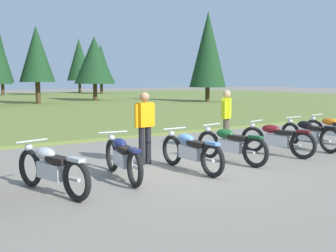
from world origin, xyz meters
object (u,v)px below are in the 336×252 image
Objects in this scene: rider_with_back_turned at (145,124)px; rider_in_hivis_vest at (226,116)px; motorcycle_black at (309,134)px; motorcycle_silver at (51,169)px; motorcycle_sky_blue at (191,151)px; motorcycle_navy at (122,157)px; motorcycle_maroon at (276,139)px; motorcycle_orange at (334,130)px; motorcycle_british_green at (230,144)px.

rider_in_hivis_vest is at bearing 9.43° from rider_with_back_turned.
motorcycle_black is 2.40m from rider_in_hivis_vest.
motorcycle_silver and motorcycle_black have the same top height.
rider_in_hivis_vest reaches higher than motorcycle_sky_blue.
motorcycle_maroon is at bearing 0.16° from motorcycle_navy.
rider_in_hivis_vest reaches higher than motorcycle_orange.
motorcycle_sky_blue is 1.00× the size of motorcycle_black.
motorcycle_orange is (1.38, 0.15, 0.00)m from motorcycle_black.
motorcycle_navy is 1.00× the size of motorcycle_orange.
motorcycle_black is at bearing -173.61° from motorcycle_orange.
rider_in_hivis_vest reaches higher than motorcycle_black.
rider_with_back_turned and rider_in_hivis_vest have the same top height.
motorcycle_orange is (2.86, 0.29, 0.00)m from motorcycle_maroon.
motorcycle_black is at bearing -32.32° from rider_in_hivis_vest.
motorcycle_orange is (5.75, 0.49, 0.00)m from motorcycle_sky_blue.
motorcycle_maroon is (4.43, 0.01, 0.00)m from motorcycle_navy.
motorcycle_british_green is (4.32, 0.25, 0.00)m from motorcycle_silver.
motorcycle_sky_blue and motorcycle_black have the same top height.
rider_with_back_turned reaches higher than motorcycle_maroon.
rider_with_back_turned is 2.93m from rider_in_hivis_vest.
motorcycle_maroon is (5.92, 0.28, 0.00)m from motorcycle_silver.
motorcycle_orange is (7.29, 0.30, 0.00)m from motorcycle_navy.
motorcycle_british_green is 1.25× the size of rider_with_back_turned.
motorcycle_sky_blue is at bearing -146.51° from rider_in_hivis_vest.
motorcycle_black is at bearing 3.20° from motorcycle_silver.
motorcycle_orange is at bearing -5.64° from rider_with_back_turned.
motorcycle_black is at bearing -9.01° from rider_with_back_turned.
motorcycle_maroon is at bearing 2.73° from motorcycle_silver.
motorcycle_british_green is at bearing -0.44° from motorcycle_navy.
motorcycle_sky_blue is at bearing -172.61° from motorcycle_british_green.
rider_with_back_turned is (-0.50, 1.10, 0.51)m from motorcycle_sky_blue.
motorcycle_british_green is 1.00× the size of motorcycle_orange.
motorcycle_maroon is 2.88m from motorcycle_orange.
motorcycle_navy is at bearing 10.24° from motorcycle_silver.
motorcycle_navy and motorcycle_sky_blue have the same top height.
motorcycle_navy is 1.48m from rider_with_back_turned.
motorcycle_black is 4.96m from rider_with_back_turned.
motorcycle_silver is 1.00× the size of motorcycle_maroon.
rider_in_hivis_vest is (5.43, 1.67, 0.51)m from motorcycle_silver.
motorcycle_silver is at bearing -176.29° from motorcycle_orange.
motorcycle_sky_blue is at bearing -176.05° from motorcycle_maroon.
motorcycle_black is (7.41, 0.41, 0.00)m from motorcycle_silver.
motorcycle_silver is at bearing -176.70° from motorcycle_british_green.
rider_in_hivis_vest is (3.93, 1.40, 0.51)m from motorcycle_navy.
motorcycle_maroon is at bearing -70.31° from rider_in_hivis_vest.
motorcycle_orange is at bearing 2.35° from motorcycle_navy.
motorcycle_silver is 2.85m from rider_with_back_turned.
motorcycle_sky_blue is at bearing -175.17° from motorcycle_orange.
motorcycle_navy is at bearing -177.65° from motorcycle_orange.
motorcycle_silver is 1.22× the size of rider_with_back_turned.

